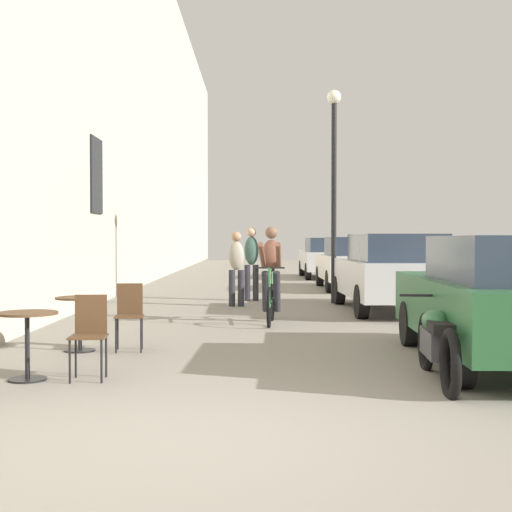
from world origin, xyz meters
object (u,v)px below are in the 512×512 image
at_px(parked_car_second, 391,271).
at_px(parked_car_nearest, 503,299).
at_px(cafe_table_mid, 80,312).
at_px(cafe_table_near, 28,331).
at_px(pedestrian_near, 237,264).
at_px(parked_car_fourth, 327,257).
at_px(parked_car_third, 353,262).
at_px(parked_motorcycle, 438,343).
at_px(cafe_chair_mid_toward_street, 130,312).
at_px(street_lamp, 334,168).
at_px(cafe_chair_near_toward_street, 90,330).
at_px(cyclist_on_bicycle, 271,277).
at_px(pedestrian_mid, 252,260).

bearing_deg(parked_car_second, parked_car_nearest, -88.86).
bearing_deg(cafe_table_mid, cafe_table_near, -92.19).
relative_size(cafe_table_mid, pedestrian_near, 0.44).
bearing_deg(parked_car_fourth, parked_car_third, -88.37).
height_order(parked_car_nearest, parked_motorcycle, parked_car_nearest).
height_order(pedestrian_near, parked_car_fourth, pedestrian_near).
bearing_deg(cafe_chair_mid_toward_street, street_lamp, 63.41).
xyz_separation_m(cafe_chair_near_toward_street, pedestrian_near, (1.34, 8.14, 0.41)).
xyz_separation_m(cafe_table_near, cafe_chair_mid_toward_street, (0.72, 2.02, -0.00)).
xyz_separation_m(parked_car_second, parked_car_fourth, (-0.11, 12.38, -0.03)).
distance_m(cafe_table_near, street_lamp, 10.24).
xyz_separation_m(cafe_table_mid, parked_motorcycle, (4.22, -2.01, -0.12)).
bearing_deg(pedestrian_near, street_lamp, 18.97).
distance_m(cyclist_on_bicycle, parked_car_second, 3.20).
height_order(cafe_chair_mid_toward_street, parked_motorcycle, cafe_chair_mid_toward_street).
distance_m(pedestrian_near, parked_car_third, 6.19).
xyz_separation_m(pedestrian_near, parked_car_fourth, (3.09, 11.30, -0.14)).
bearing_deg(cafe_table_mid, pedestrian_mid, 73.87).
bearing_deg(parked_car_second, street_lamp, 117.91).
relative_size(street_lamp, parked_car_second, 1.09).
relative_size(pedestrian_near, parked_motorcycle, 0.77).
xyz_separation_m(cafe_table_mid, street_lamp, (4.13, 7.03, 2.59)).
bearing_deg(cafe_table_near, cafe_table_mid, 87.81).
height_order(cyclist_on_bicycle, parked_car_nearest, cyclist_on_bicycle).
xyz_separation_m(parked_car_nearest, parked_motorcycle, (-1.00, -0.93, -0.39)).
distance_m(cafe_table_near, pedestrian_near, 8.46).
bearing_deg(pedestrian_mid, cafe_table_near, -103.42).
bearing_deg(parked_car_nearest, parked_car_second, 91.14).
relative_size(cafe_table_mid, cafe_chair_mid_toward_street, 0.81).
bearing_deg(cafe_chair_mid_toward_street, pedestrian_mid, 78.27).
height_order(cafe_chair_near_toward_street, parked_motorcycle, cafe_chair_near_toward_street).
height_order(pedestrian_mid, parked_car_nearest, pedestrian_mid).
bearing_deg(parked_car_nearest, parked_motorcycle, -137.25).
relative_size(cafe_chair_mid_toward_street, cyclist_on_bicycle, 0.51).
xyz_separation_m(pedestrian_near, parked_car_second, (3.20, -1.08, -0.10)).
xyz_separation_m(cafe_chair_near_toward_street, parked_car_fourth, (4.43, 19.44, 0.27)).
bearing_deg(pedestrian_mid, parked_car_fourth, 74.34).
bearing_deg(cafe_table_mid, street_lamp, 59.60).
xyz_separation_m(cafe_chair_near_toward_street, cyclist_on_bicycle, (2.04, 5.07, 0.29)).
bearing_deg(street_lamp, pedestrian_near, -161.03).
bearing_deg(cafe_table_near, parked_car_nearest, 9.24).
relative_size(cafe_chair_near_toward_street, pedestrian_near, 0.54).
bearing_deg(cafe_table_near, parked_car_fourth, 75.44).
xyz_separation_m(pedestrian_mid, parked_motorcycle, (2.00, -9.70, -0.58)).
xyz_separation_m(cyclist_on_bicycle, pedestrian_mid, (-0.37, 4.49, 0.18)).
xyz_separation_m(parked_car_third, parked_car_fourth, (-0.17, 6.05, -0.01)).
bearing_deg(cafe_table_mid, parked_car_nearest, -11.70).
bearing_deg(parked_car_second, parked_car_fourth, 90.50).
distance_m(cafe_chair_near_toward_street, street_lamp, 9.93).
xyz_separation_m(parked_car_third, parked_motorcycle, (-0.94, -13.54, -0.39)).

